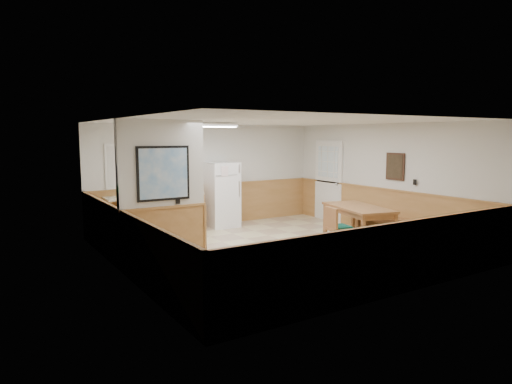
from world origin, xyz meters
TOP-DOWN VIEW (x-y plane):
  - ground at (0.00, 0.00)m, footprint 6.00×6.00m
  - ceiling at (0.00, 0.00)m, footprint 6.00×6.00m
  - back_wall at (0.00, 3.00)m, footprint 6.00×0.02m
  - right_wall at (3.00, 0.00)m, footprint 0.02×6.00m
  - left_wall at (-3.00, 0.00)m, footprint 0.02×6.00m
  - wainscot_back at (0.00, 2.98)m, footprint 6.00×0.04m
  - wainscot_right at (2.98, 0.00)m, footprint 0.04×6.00m
  - wainscot_left at (-2.98, 0.00)m, footprint 0.04×6.00m
  - partition_wall at (-2.25, 0.19)m, footprint 1.50×0.20m
  - kitchen_counter at (-1.21, 2.68)m, footprint 2.20×0.61m
  - exterior_door at (2.96, 1.90)m, footprint 0.07×1.02m
  - kitchen_window at (-2.10, 2.98)m, footprint 0.80×0.04m
  - wall_painting at (2.97, -0.30)m, footprint 0.04×0.50m
  - fluorescent_fixture at (-0.80, 1.30)m, footprint 1.20×0.30m
  - refrigerator at (0.19, 2.63)m, footprint 0.73×0.73m
  - dining_table at (1.87, -0.31)m, footprint 1.21×1.84m
  - dining_bench at (2.79, -0.21)m, footprint 0.36×1.50m
  - dining_chair at (0.96, -0.61)m, footprint 0.65×0.49m
  - fire_extinguisher at (-0.69, 2.71)m, footprint 0.11×0.11m
  - soap_bottle at (-2.32, 2.71)m, footprint 0.07×0.07m

SIDE VIEW (x-z plane):
  - ground at x=0.00m, z-range 0.00..0.00m
  - dining_bench at x=2.79m, z-range 0.12..0.57m
  - kitchen_counter at x=-1.21m, z-range -0.04..0.96m
  - dining_chair at x=0.96m, z-range 0.07..0.92m
  - wainscot_back at x=0.00m, z-range 0.00..1.00m
  - wainscot_right at x=2.98m, z-range 0.00..1.00m
  - wainscot_left at x=-2.98m, z-range 0.00..1.00m
  - dining_table at x=1.87m, z-range 0.28..1.03m
  - refrigerator at x=0.19m, z-range 0.00..1.58m
  - soap_bottle at x=-2.32m, z-range 0.90..1.12m
  - exterior_door at x=2.96m, z-range -0.02..2.13m
  - fire_extinguisher at x=-0.69m, z-range 0.87..1.31m
  - partition_wall at x=-2.25m, z-range -0.02..2.48m
  - back_wall at x=0.00m, z-range 0.00..2.50m
  - right_wall at x=3.00m, z-range 0.00..2.50m
  - left_wall at x=-3.00m, z-range 0.00..2.50m
  - kitchen_window at x=-2.10m, z-range 1.05..2.05m
  - wall_painting at x=2.97m, z-range 1.25..1.85m
  - fluorescent_fixture at x=-0.80m, z-range 2.40..2.49m
  - ceiling at x=0.00m, z-range 2.49..2.51m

